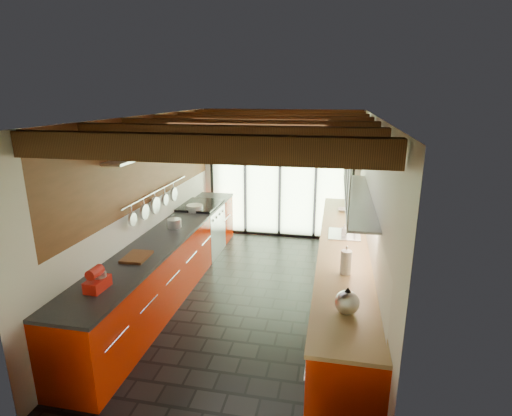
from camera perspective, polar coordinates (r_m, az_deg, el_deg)
name	(u,v)px	position (r m, az deg, el deg)	size (l,w,h in m)	color
ground	(253,296)	(6.05, -0.45, -12.52)	(5.50, 5.50, 0.00)	black
room_shell	(253,188)	(5.46, -0.49, 2.92)	(5.50, 5.50, 5.50)	silver
ceiling_beams	(258,125)	(5.70, 0.29, 11.71)	(3.14, 5.06, 4.90)	#593316
glass_door	(280,158)	(8.06, 3.48, 7.20)	(2.95, 0.10, 2.90)	#C6EAAD
left_counter	(170,261)	(6.21, -12.15, -7.39)	(0.68, 5.00, 0.92)	#B61C00
range_stove	(202,230)	(7.46, -7.79, -3.06)	(0.66, 0.90, 0.97)	silver
right_counter	(342,275)	(5.74, 12.25, -9.39)	(0.68, 5.00, 0.92)	#B61C00
sink_assembly	(345,232)	(5.93, 12.64, -3.39)	(0.45, 0.52, 0.43)	silver
upper_cabinets_right	(360,173)	(5.61, 14.66, 4.81)	(0.34, 3.00, 3.00)	silver
left_wall_fixtures	(157,168)	(6.05, -13.92, 5.61)	(0.28, 2.60, 0.96)	silver
stand_mixer	(98,280)	(4.53, -21.70, -9.55)	(0.17, 0.29, 0.26)	red
pot_large	(174,223)	(6.22, -11.58, -2.14)	(0.21, 0.21, 0.14)	silver
pot_small	(195,208)	(7.02, -8.76, -0.01)	(0.29, 0.29, 0.11)	silver
cutting_board	(137,257)	(5.21, -16.68, -6.69)	(0.28, 0.39, 0.03)	brown
kettle	(347,301)	(3.89, 12.89, -12.82)	(0.30, 0.32, 0.27)	silver
paper_towel	(346,263)	(4.64, 12.72, -7.62)	(0.13, 0.13, 0.33)	white
soap_bottle	(344,230)	(5.88, 12.50, -3.08)	(0.08, 0.08, 0.17)	silver
bowl	(343,210)	(7.09, 12.36, -0.29)	(0.20, 0.20, 0.05)	silver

